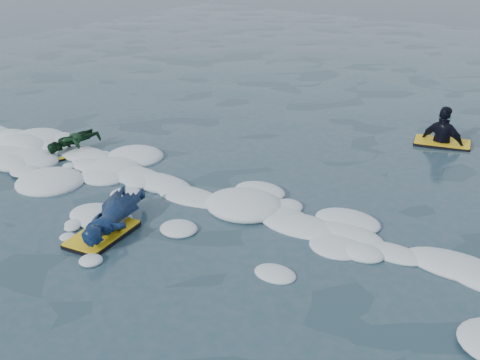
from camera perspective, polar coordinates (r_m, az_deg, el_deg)
name	(u,v)px	position (r m, az deg, el deg)	size (l,w,h in m)	color
ground	(154,235)	(8.98, -8.15, -5.16)	(120.00, 120.00, 0.00)	#172B38
foam_band	(197,209)	(9.68, -4.10, -2.74)	(12.00, 3.10, 0.30)	white
prone_woman_unit	(112,217)	(9.08, -12.02, -3.49)	(1.23, 1.80, 0.44)	black
prone_child_unit	(74,144)	(12.25, -15.50, 3.31)	(0.72, 1.18, 0.41)	black
waiting_rider_unit	(442,146)	(13.03, 18.58, 3.10)	(1.22, 0.85, 1.66)	black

